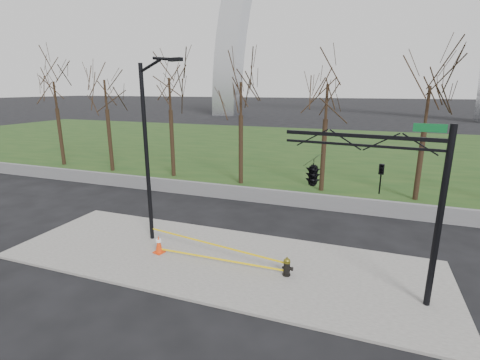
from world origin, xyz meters
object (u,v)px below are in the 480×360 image
(fire_hydrant, at_px, (287,267))
(street_light, at_px, (149,142))
(traffic_cone, at_px, (159,244))
(traffic_signal_mast, at_px, (335,174))

(fire_hydrant, bearing_deg, street_light, 177.80)
(fire_hydrant, height_order, traffic_cone, traffic_cone)
(fire_hydrant, distance_m, traffic_signal_mast, 4.00)
(fire_hydrant, bearing_deg, traffic_cone, -172.29)
(traffic_cone, relative_size, street_light, 0.10)
(street_light, bearing_deg, traffic_cone, -37.46)
(traffic_cone, distance_m, street_light, 4.44)
(traffic_cone, xyz_separation_m, street_light, (-0.92, 1.13, 4.20))
(traffic_cone, bearing_deg, traffic_signal_mast, 1.38)
(fire_hydrant, distance_m, traffic_cone, 5.60)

